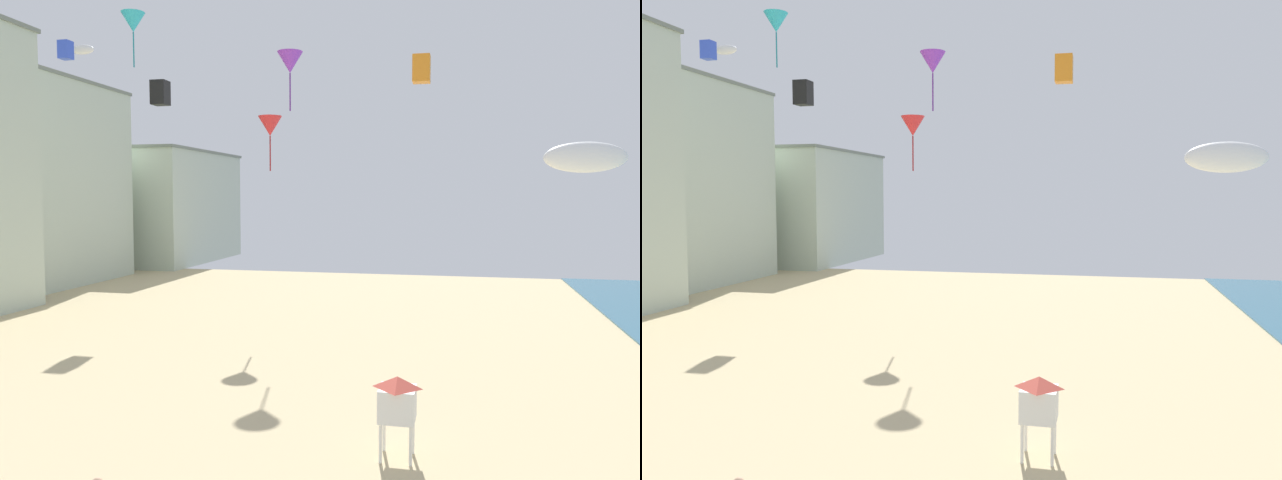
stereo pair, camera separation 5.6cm
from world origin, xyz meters
The scene contains 11 objects.
boardwalk_hotel_mid centered at (-27.85, 47.18, 9.17)m, with size 10.65×14.76×18.33m.
boardwalk_hotel_far centered at (-27.85, 67.33, 6.72)m, with size 16.89×20.59×13.43m.
lifeguard_stand centered at (8.28, 15.85, 1.84)m, with size 1.10×1.10×2.55m.
kite_blue_box centered at (-7.46, 22.50, 14.59)m, with size 0.52×0.52×0.81m.
kite_orange_box centered at (8.04, 28.85, 14.29)m, with size 0.85×0.85×1.34m.
kite_white_parafoil centered at (12.42, 10.30, 8.76)m, with size 1.54×0.43×0.60m.
kite_purple_delta centered at (-0.71, 35.88, 16.48)m, with size 1.64×1.64×3.72m.
kite_black_box_2 centered at (-11.52, 39.29, 15.52)m, with size 1.12×1.12×1.76m.
kite_red_delta centered at (-2.19, 36.27, 12.55)m, with size 1.57×1.57×3.56m.
kite_white_parafoil_2 centered at (-11.98, 30.59, 16.67)m, with size 1.46×0.40×0.57m.
kite_cyan_delta_2 centered at (-10.92, 34.59, 19.26)m, with size 1.55×1.55×3.51m.
Camera 1 is at (10.11, -2.53, 8.01)m, focal length 34.61 mm.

